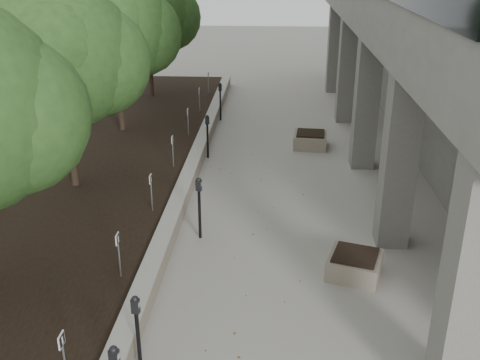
% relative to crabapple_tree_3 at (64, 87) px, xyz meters
% --- Properties ---
extents(retaining_wall, '(0.39, 26.00, 0.50)m').
position_rel_crabapple_tree_3_xyz_m(retaining_wall, '(2.97, 1.00, -2.87)').
color(retaining_wall, gray).
rests_on(retaining_wall, ground).
extents(planting_bed, '(7.00, 26.00, 0.40)m').
position_rel_crabapple_tree_3_xyz_m(planting_bed, '(-0.70, 1.00, -2.92)').
color(planting_bed, black).
rests_on(planting_bed, ground).
extents(crabapple_tree_3, '(4.60, 4.00, 5.44)m').
position_rel_crabapple_tree_3_xyz_m(crabapple_tree_3, '(0.00, 0.00, 0.00)').
color(crabapple_tree_3, '#254A1C').
rests_on(crabapple_tree_3, planting_bed).
extents(crabapple_tree_4, '(4.60, 4.00, 5.44)m').
position_rel_crabapple_tree_3_xyz_m(crabapple_tree_4, '(0.00, 5.00, 0.00)').
color(crabapple_tree_4, '#254A1C').
rests_on(crabapple_tree_4, planting_bed).
extents(crabapple_tree_5, '(4.60, 4.00, 5.44)m').
position_rel_crabapple_tree_3_xyz_m(crabapple_tree_5, '(0.00, 10.00, 0.00)').
color(crabapple_tree_5, '#254A1C').
rests_on(crabapple_tree_5, planting_bed).
extents(parking_sign_3, '(0.04, 0.22, 0.96)m').
position_rel_crabapple_tree_3_xyz_m(parking_sign_3, '(2.45, -4.50, -2.24)').
color(parking_sign_3, black).
rests_on(parking_sign_3, planting_bed).
extents(parking_sign_4, '(0.04, 0.22, 0.96)m').
position_rel_crabapple_tree_3_xyz_m(parking_sign_4, '(2.45, -1.50, -2.24)').
color(parking_sign_4, black).
rests_on(parking_sign_4, planting_bed).
extents(parking_sign_5, '(0.04, 0.22, 0.96)m').
position_rel_crabapple_tree_3_xyz_m(parking_sign_5, '(2.45, 1.50, -2.24)').
color(parking_sign_5, black).
rests_on(parking_sign_5, planting_bed).
extents(parking_sign_6, '(0.04, 0.22, 0.96)m').
position_rel_crabapple_tree_3_xyz_m(parking_sign_6, '(2.45, 4.50, -2.24)').
color(parking_sign_6, black).
rests_on(parking_sign_6, planting_bed).
extents(parking_sign_7, '(0.04, 0.22, 0.96)m').
position_rel_crabapple_tree_3_xyz_m(parking_sign_7, '(2.45, 7.50, -2.24)').
color(parking_sign_7, black).
rests_on(parking_sign_7, planting_bed).
extents(parking_sign_8, '(0.04, 0.22, 0.96)m').
position_rel_crabapple_tree_3_xyz_m(parking_sign_8, '(2.45, 10.50, -2.24)').
color(parking_sign_8, black).
rests_on(parking_sign_8, planting_bed).
extents(parking_meter_2, '(0.16, 0.12, 1.48)m').
position_rel_crabapple_tree_3_xyz_m(parking_meter_2, '(3.33, -6.69, -2.38)').
color(parking_meter_2, black).
rests_on(parking_meter_2, ground).
extents(parking_meter_3, '(0.17, 0.14, 1.56)m').
position_rel_crabapple_tree_3_xyz_m(parking_meter_3, '(3.71, -2.08, -2.34)').
color(parking_meter_3, black).
rests_on(parking_meter_3, ground).
extents(parking_meter_4, '(0.17, 0.15, 1.46)m').
position_rel_crabapple_tree_3_xyz_m(parking_meter_4, '(3.25, 3.40, -2.39)').
color(parking_meter_4, black).
rests_on(parking_meter_4, ground).
extents(parking_meter_5, '(0.15, 0.11, 1.53)m').
position_rel_crabapple_tree_3_xyz_m(parking_meter_5, '(3.25, 7.73, -2.36)').
color(parking_meter_5, black).
rests_on(parking_meter_5, ground).
extents(planter_front, '(1.32, 1.32, 0.49)m').
position_rel_crabapple_tree_3_xyz_m(planter_front, '(7.18, -3.48, -2.87)').
color(planter_front, gray).
rests_on(planter_front, ground).
extents(planter_back, '(1.22, 1.22, 0.52)m').
position_rel_crabapple_tree_3_xyz_m(planter_back, '(6.67, 4.71, -2.86)').
color(planter_back, gray).
rests_on(planter_back, ground).
extents(berry_scatter, '(3.30, 14.10, 0.02)m').
position_rel_crabapple_tree_3_xyz_m(berry_scatter, '(4.70, -3.00, -3.11)').
color(berry_scatter, maroon).
rests_on(berry_scatter, ground).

